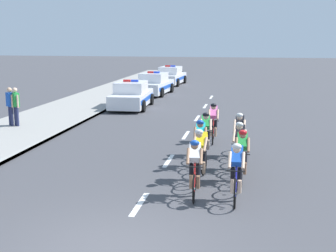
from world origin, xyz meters
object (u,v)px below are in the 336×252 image
object	(u,v)px
cyclist_lead	(195,166)
cyclist_eighth	(239,134)
cyclist_third	(201,153)
cyclist_second	(236,170)
police_car_nearest	(131,96)
police_car_second	(154,85)
cyclist_fourth	(242,154)
cyclist_seventh	(206,133)
police_car_third	(171,76)
cyclist_ninth	(213,122)
spectator_closest	(10,104)
cyclist_fifth	(200,142)
cyclist_sixth	(239,145)
spectator_middle	(16,104)

from	to	relation	value
cyclist_lead	cyclist_eighth	xyz separation A→B (m)	(0.99, 4.19, 0.00)
cyclist_third	cyclist_second	bearing A→B (deg)	-55.39
police_car_nearest	police_car_second	bearing A→B (deg)	90.02
cyclist_fourth	cyclist_seventh	world-z (taller)	same
cyclist_eighth	police_car_third	xyz separation A→B (m)	(-6.24, 22.42, -0.11)
cyclist_seventh	cyclist_ninth	distance (m)	2.13
cyclist_eighth	cyclist_ninth	xyz separation A→B (m)	(-1.03, 2.04, 0.00)
cyclist_lead	spectator_closest	xyz separation A→B (m)	(-8.97, 7.31, 0.30)
cyclist_seventh	cyclist_eighth	size ratio (longest dim) A/B	1.00
cyclist_fifth	cyclist_lead	bearing A→B (deg)	-86.66
cyclist_eighth	spectator_closest	world-z (taller)	spectator_closest
cyclist_seventh	cyclist_sixth	bearing A→B (deg)	-52.43
spectator_closest	spectator_middle	distance (m)	0.28
police_car_second	spectator_middle	bearing A→B (deg)	-105.11
cyclist_lead	cyclist_eighth	bearing A→B (deg)	76.76
cyclist_lead	cyclist_ninth	distance (m)	6.23
cyclist_lead	police_car_second	world-z (taller)	police_car_second
cyclist_ninth	police_car_nearest	distance (m)	9.24
spectator_closest	police_car_nearest	bearing A→B (deg)	60.42
cyclist_second	spectator_closest	size ratio (longest dim) A/B	1.03
cyclist_fourth	cyclist_sixth	size ratio (longest dim) A/B	1.00
cyclist_third	spectator_closest	distance (m)	10.78
cyclist_lead	spectator_middle	size ratio (longest dim) A/B	1.03
cyclist_ninth	spectator_middle	size ratio (longest dim) A/B	1.03
cyclist_third	cyclist_fifth	bearing A→B (deg)	96.58
cyclist_second	cyclist_sixth	size ratio (longest dim) A/B	1.00
cyclist_fifth	police_car_nearest	world-z (taller)	police_car_nearest
cyclist_sixth	cyclist_eighth	bearing A→B (deg)	91.68
cyclist_second	cyclist_fourth	bearing A→B (deg)	86.46
cyclist_sixth	police_car_third	xyz separation A→B (m)	(-6.28, 24.02, -0.11)
cyclist_fourth	cyclist_ninth	size ratio (longest dim) A/B	1.00
cyclist_fifth	spectator_middle	size ratio (longest dim) A/B	1.03
cyclist_seventh	cyclist_third	bearing A→B (deg)	-87.25
police_car_nearest	cyclist_fourth	bearing A→B (deg)	-62.80
cyclist_sixth	cyclist_second	bearing A→B (deg)	-89.94
cyclist_third	cyclist_fourth	size ratio (longest dim) A/B	1.00
cyclist_lead	cyclist_third	xyz separation A→B (m)	(0.00, 1.33, 0.00)
spectator_middle	cyclist_seventh	bearing A→B (deg)	-20.36
cyclist_second	spectator_closest	world-z (taller)	spectator_closest
cyclist_seventh	spectator_middle	xyz separation A→B (m)	(-8.56, 3.18, 0.30)
cyclist_third	spectator_closest	size ratio (longest dim) A/B	1.03
police_car_second	cyclist_ninth	bearing A→B (deg)	-69.31
cyclist_fourth	police_car_second	xyz separation A→B (m)	(-6.39, 18.57, -0.11)
spectator_middle	cyclist_eighth	bearing A→B (deg)	-17.68
cyclist_sixth	police_car_nearest	distance (m)	12.91
cyclist_ninth	spectator_middle	distance (m)	8.71
cyclist_fourth	police_car_second	world-z (taller)	police_car_second
police_car_nearest	spectator_closest	xyz separation A→B (m)	(-3.72, -6.55, 0.40)
police_car_nearest	police_car_second	size ratio (longest dim) A/B	0.99
cyclist_lead	cyclist_third	size ratio (longest dim) A/B	1.00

